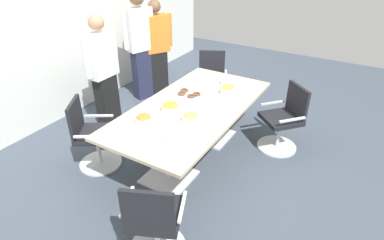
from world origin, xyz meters
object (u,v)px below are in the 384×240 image
Objects in this scene: person_standing_1 at (140,45)px; person_standing_2 at (157,47)px; napkin_pile at (172,137)px; conference_table at (192,115)px; plate_stack at (228,82)px; office_chair_0 at (154,223)px; snack_bowl_cookies at (191,117)px; office_chair_3 at (92,138)px; snack_bowl_chips_orange at (170,107)px; donut_platter at (189,93)px; snack_bowl_pretzels at (144,119)px; person_standing_0 at (103,71)px; office_chair_1 at (284,122)px; snack_bowl_chips_yellow at (228,89)px; office_chair_2 at (211,82)px.

person_standing_1 reaches higher than person_standing_2.
napkin_pile is at bearing 63.95° from person_standing_1.
conference_table is 10.43× the size of plate_stack.
snack_bowl_cookies is at bearing 82.35° from office_chair_0.
office_chair_3 reaches higher than snack_bowl_chips_orange.
office_chair_0 reaches higher than donut_platter.
snack_bowl_chips_orange is 0.72× the size of donut_platter.
snack_bowl_pretzels is at bearing 165.86° from snack_bowl_chips_orange.
person_standing_0 reaches higher than office_chair_3.
donut_platter is at bearing 88.21° from office_chair_0.
person_standing_1 reaches higher than donut_platter.
office_chair_0 reaches higher than snack_bowl_pretzels.
office_chair_3 reaches higher than snack_bowl_pretzels.
office_chair_0 is 3.48m from person_standing_1.
person_standing_0 is 1.78m from snack_bowl_cookies.
person_standing_0 is at bearing 118.91° from office_chair_0.
office_chair_0 is 6.17× the size of napkin_pile.
donut_platter is (0.89, -0.06, -0.03)m from snack_bowl_pretzels.
snack_bowl_chips_orange reaches higher than donut_platter.
conference_table is 1.28m from office_chair_1.
snack_bowl_cookies is (-1.44, -1.87, -0.18)m from person_standing_1.
plate_stack is at bearing 23.43° from snack_bowl_chips_yellow.
person_standing_2 is at bearing 173.38° from person_standing_1.
person_standing_2 is (2.20, 0.60, 0.47)m from office_chair_3.
person_standing_1 reaches higher than napkin_pile.
person_standing_1 is (1.05, 0.14, 0.10)m from person_standing_0.
office_chair_3 reaches higher than napkin_pile.
napkin_pile is at bearing 65.35° from person_standing_0.
plate_stack is at bearing 114.63° from office_chair_3.
office_chair_1 reaches higher than napkin_pile.
person_standing_0 is 8.51× the size of snack_bowl_chips_yellow.
person_standing_2 is 1.78m from donut_platter.
person_standing_2 is at bearing 64.91° from snack_bowl_chips_yellow.
person_standing_1 is at bearing 52.42° from snack_bowl_cookies.
office_chair_1 and office_chair_2 have the same top height.
person_standing_0 is at bearing 28.14° from office_chair_2.
office_chair_1 is at bearing -40.47° from snack_bowl_pretzels.
office_chair_3 is at bearing 138.86° from snack_bowl_chips_yellow.
conference_table is 0.33m from snack_bowl_chips_orange.
office_chair_3 is 4.61× the size of snack_bowl_chips_yellow.
person_standing_0 is 1.37m from donut_platter.
office_chair_1 is at bearing 55.33° from office_chair_0.
person_standing_1 is at bearing 60.42° from donut_platter.
person_standing_1 reaches higher than office_chair_3.
person_standing_2 is 5.41× the size of donut_platter.
plate_stack is 1.56× the size of napkin_pile.
snack_bowl_chips_yellow is at bearing -25.95° from snack_bowl_chips_orange.
snack_bowl_chips_orange is 0.65m from napkin_pile.
person_standing_1 is at bearing 81.81° from plate_stack.
snack_bowl_cookies is (-1.82, -0.69, 0.39)m from office_chair_2.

